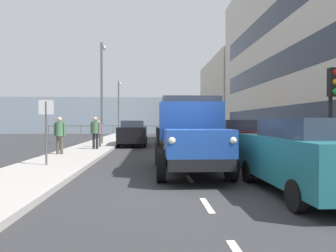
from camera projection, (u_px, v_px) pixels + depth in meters
ground_plane at (169, 148)px, 19.55m from camera, size 80.00×80.00×0.00m
sidewalk_left at (241, 146)px, 19.79m from camera, size 2.63×40.37×0.15m
sidewalk_right at (95, 147)px, 19.30m from camera, size 2.63×40.37×0.15m
road_centreline_markings at (169, 148)px, 19.31m from camera, size 0.12×37.30×0.01m
building_terrace at (329, 43)px, 17.72m from camera, size 6.39×24.07×12.39m
building_far_block at (235, 98)px, 37.75m from camera, size 6.38×14.62×9.12m
sea_horizon at (160, 116)px, 42.66m from camera, size 80.00×0.80×5.00m
seawall_railing at (161, 127)px, 39.09m from camera, size 28.08×0.08×1.20m
truck_vintage_blue at (190, 137)px, 9.71m from camera, size 2.17×5.64×2.43m
car_teal_kerbside_near at (305, 155)px, 6.96m from camera, size 1.90×4.47×1.72m
car_maroon_kerbside_1 at (236, 140)px, 12.69m from camera, size 1.89×4.15×1.72m
car_red_kerbside_2 at (211, 135)px, 17.99m from camera, size 1.79×4.42×1.72m
car_black_oppositeside_0 at (133, 133)px, 20.98m from camera, size 1.86×4.61×1.72m
pedestrian_in_dark_coat at (60, 132)px, 14.20m from camera, size 0.53×0.34×1.72m
pedestrian_with_bag at (95, 130)px, 16.93m from camera, size 0.53×0.34×1.76m
pedestrian_strolling at (98, 131)px, 18.50m from camera, size 0.53×0.34×1.57m
traffic_light_near at (332, 96)px, 9.77m from camera, size 0.28×0.41×3.20m
lamp_post_promenade at (102, 84)px, 21.34m from camera, size 0.32×1.14×6.96m
lamp_post_far at (119, 103)px, 32.84m from camera, size 0.32×1.14×5.81m
street_sign at (46, 121)px, 10.65m from camera, size 0.50×0.07×2.25m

